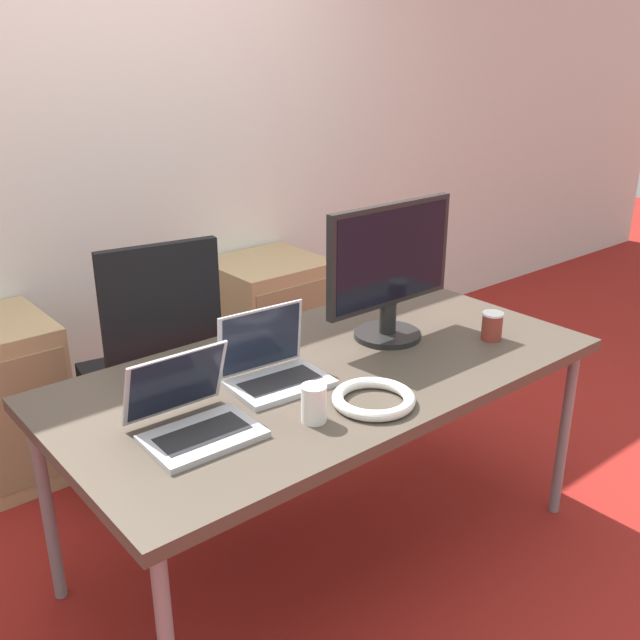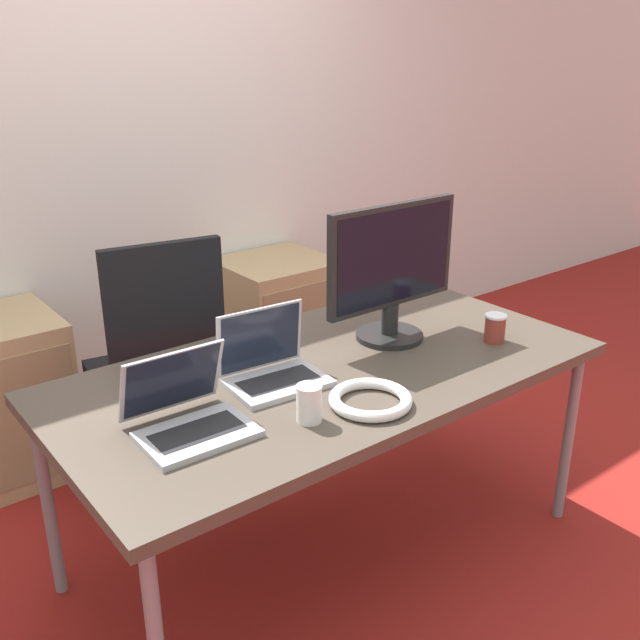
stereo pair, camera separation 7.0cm
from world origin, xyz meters
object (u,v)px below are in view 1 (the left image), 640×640
Objects in this scene: office_chair at (155,394)px; coffee_cup_white at (314,404)px; cabinet_right at (269,323)px; cable_coil at (374,399)px; monitor at (390,270)px; laptop_left at (193,418)px; laptop_right at (273,368)px; coffee_cup_brown at (492,326)px.

coffee_cup_white is (-0.02, -1.04, 0.39)m from office_chair.
cable_coil is (-0.72, -1.53, 0.41)m from cabinet_right.
monitor is (-0.33, -1.19, 0.64)m from cabinet_right.
coffee_cup_white is (0.29, -0.16, 0.01)m from laptop_left.
cable_coil is (-0.39, -0.34, -0.24)m from monitor.
cabinet_right is 1.74m from cable_coil.
laptop_right is 3.12× the size of coffee_cup_brown.
office_chair is 1.01m from cabinet_right.
coffee_cup_brown is (0.86, 0.05, -0.00)m from coffee_cup_white.
office_chair is at bearing -153.22° from cabinet_right.
cable_coil is at bearing -80.68° from office_chair.
coffee_cup_white is at bearing -102.49° from laptop_right.
cabinet_right is 1.24× the size of monitor.
laptop_left is at bearing -109.49° from office_chair.
cabinet_right is at bearing 26.78° from office_chair.
monitor reaches higher than laptop_right.
coffee_cup_brown is at bearing -42.77° from monitor.
monitor is at bearing 137.23° from coffee_cup_brown.
coffee_cup_brown reaches higher than cabinet_right.
monitor is 2.26× the size of cable_coil.
office_chair is 1.36m from coffee_cup_brown.
office_chair is 1.11m from monitor.
laptop_right is at bearing 114.29° from cable_coil.
cable_coil is (0.18, -1.08, 0.35)m from office_chair.
monitor is 0.69m from coffee_cup_white.
laptop_left is at bearing 174.68° from coffee_cup_brown.
monitor reaches higher than cabinet_right.
coffee_cup_brown is (0.84, -0.99, 0.39)m from office_chair.
cabinet_right is 6.81× the size of coffee_cup_brown.
office_chair is at bearing 127.54° from monitor.
monitor reaches higher than laptop_left.
coffee_cup_white is (-0.92, -1.50, 0.45)m from cabinet_right.
cabinet_right is 1.51m from coffee_cup_brown.
monitor is at bearing 40.62° from cable_coil.
cabinet_right is at bearing 58.46° from coffee_cup_white.
coffee_cup_brown is at bearing 3.36° from coffee_cup_white.
laptop_right is at bearing -87.14° from office_chair.
laptop_left is 2.80× the size of coffee_cup_white.
laptop_left is at bearing 158.51° from cable_coil.
coffee_cup_white is 1.08× the size of coffee_cup_brown.
cable_coil is at bearing -21.49° from laptop_left.
coffee_cup_brown is (1.16, -0.11, 0.00)m from laptop_left.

